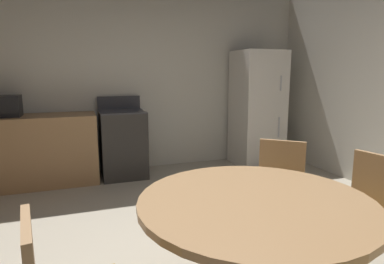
{
  "coord_description": "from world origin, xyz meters",
  "views": [
    {
      "loc": [
        -0.84,
        -2.04,
        1.43
      ],
      "look_at": [
        0.21,
        0.95,
        0.86
      ],
      "focal_mm": 30.77,
      "sensor_mm": 36.0,
      "label": 1
    }
  ],
  "objects_px": {
    "refrigerator": "(257,109)",
    "microwave": "(1,106)",
    "oven_range": "(123,143)",
    "chair_northeast": "(279,186)",
    "dining_table": "(254,225)",
    "chair_east": "(366,208)"
  },
  "relations": [
    {
      "from": "chair_northeast",
      "to": "dining_table",
      "type": "bearing_deg",
      "value": 0.0
    },
    {
      "from": "microwave",
      "to": "chair_east",
      "type": "distance_m",
      "value": 4.01
    },
    {
      "from": "microwave",
      "to": "dining_table",
      "type": "distance_m",
      "value": 3.54
    },
    {
      "from": "oven_range",
      "to": "chair_northeast",
      "type": "height_order",
      "value": "oven_range"
    },
    {
      "from": "chair_northeast",
      "to": "chair_east",
      "type": "distance_m",
      "value": 0.66
    },
    {
      "from": "chair_northeast",
      "to": "chair_east",
      "type": "bearing_deg",
      "value": 70.58
    },
    {
      "from": "refrigerator",
      "to": "oven_range",
      "type": "bearing_deg",
      "value": 178.52
    },
    {
      "from": "refrigerator",
      "to": "dining_table",
      "type": "height_order",
      "value": "refrigerator"
    },
    {
      "from": "oven_range",
      "to": "microwave",
      "type": "height_order",
      "value": "microwave"
    },
    {
      "from": "refrigerator",
      "to": "chair_northeast",
      "type": "distance_m",
      "value": 2.54
    },
    {
      "from": "microwave",
      "to": "chair_east",
      "type": "bearing_deg",
      "value": -46.5
    },
    {
      "from": "oven_range",
      "to": "chair_northeast",
      "type": "bearing_deg",
      "value": -67.15
    },
    {
      "from": "oven_range",
      "to": "refrigerator",
      "type": "height_order",
      "value": "refrigerator"
    },
    {
      "from": "refrigerator",
      "to": "chair_east",
      "type": "bearing_deg",
      "value": -105.48
    },
    {
      "from": "oven_range",
      "to": "chair_east",
      "type": "bearing_deg",
      "value": -65.93
    },
    {
      "from": "microwave",
      "to": "chair_northeast",
      "type": "distance_m",
      "value": 3.38
    },
    {
      "from": "oven_range",
      "to": "microwave",
      "type": "bearing_deg",
      "value": -179.86
    },
    {
      "from": "refrigerator",
      "to": "microwave",
      "type": "xyz_separation_m",
      "value": [
        -3.52,
        0.05,
        0.15
      ]
    },
    {
      "from": "oven_range",
      "to": "dining_table",
      "type": "distance_m",
      "value": 3.07
    },
    {
      "from": "dining_table",
      "to": "chair_northeast",
      "type": "distance_m",
      "value": 1.0
    },
    {
      "from": "refrigerator",
      "to": "chair_northeast",
      "type": "xyz_separation_m",
      "value": [
        -1.1,
        -2.25,
        -0.38
      ]
    },
    {
      "from": "oven_range",
      "to": "microwave",
      "type": "distance_m",
      "value": 1.55
    }
  ]
}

